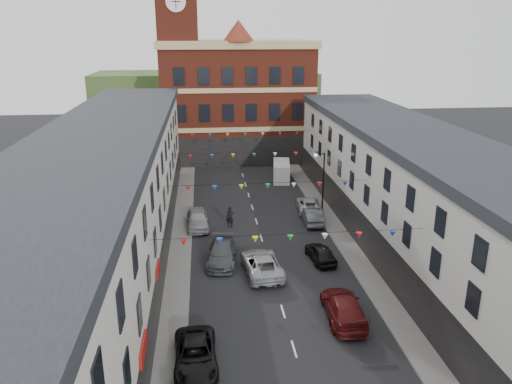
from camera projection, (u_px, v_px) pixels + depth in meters
name	position (u px, v px, depth m)	size (l,w,h in m)	color
ground	(274.00, 282.00, 35.76)	(160.00, 160.00, 0.00)	black
pavement_left	(178.00, 273.00, 36.93)	(1.80, 64.00, 0.15)	#605E5B
pavement_right	(359.00, 264.00, 38.32)	(1.80, 64.00, 0.15)	#605E5B
terrace_left	(101.00, 213.00, 33.87)	(8.40, 56.00, 10.70)	beige
terrace_right	(433.00, 208.00, 36.40)	(8.40, 56.00, 9.70)	#B9B6AD
civic_building	(237.00, 99.00, 69.16)	(20.60, 13.30, 18.50)	maroon
clock_tower	(179.00, 49.00, 63.53)	(5.60, 5.60, 30.00)	maroon
distant_hill	(206.00, 100.00, 92.49)	(40.00, 14.00, 10.00)	#355125
street_lamp	(321.00, 174.00, 48.46)	(1.10, 0.36, 6.00)	black
car_left_c	(196.00, 355.00, 26.60)	(2.26, 4.91, 1.36)	black
car_left_d	(222.00, 253.00, 38.56)	(2.15, 5.29, 1.54)	#42464A
car_left_e	(198.00, 219.00, 45.40)	(1.95, 4.84, 1.65)	gray
car_right_c	(344.00, 308.00, 30.92)	(2.21, 5.44, 1.58)	#571113
car_right_d	(321.00, 253.00, 38.81)	(1.60, 3.99, 1.36)	black
car_right_e	(312.00, 216.00, 46.51)	(1.54, 4.43, 1.46)	#505358
car_right_f	(309.00, 205.00, 49.70)	(2.18, 4.74, 1.32)	silver
moving_car	(262.00, 264.00, 36.80)	(2.57, 5.58, 1.55)	#9C9FA2
white_van	(281.00, 171.00, 59.97)	(1.90, 4.93, 2.18)	white
pedestrian	(230.00, 217.00, 45.49)	(0.71, 0.47, 1.95)	black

